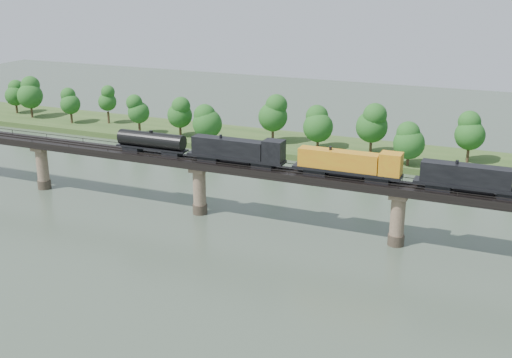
% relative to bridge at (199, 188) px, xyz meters
% --- Properties ---
extents(ground, '(400.00, 400.00, 0.00)m').
position_rel_bridge_xyz_m(ground, '(0.00, -30.00, -5.46)').
color(ground, '#344335').
rests_on(ground, ground).
extents(far_bank, '(300.00, 24.00, 1.60)m').
position_rel_bridge_xyz_m(far_bank, '(0.00, 55.00, -4.66)').
color(far_bank, '#2F4A1D').
rests_on(far_bank, ground).
extents(bridge, '(236.00, 30.00, 11.50)m').
position_rel_bridge_xyz_m(bridge, '(0.00, 0.00, 0.00)').
color(bridge, '#473A2D').
rests_on(bridge, ground).
extents(bridge_superstructure, '(220.00, 4.90, 0.75)m').
position_rel_bridge_xyz_m(bridge_superstructure, '(0.00, 0.00, 6.33)').
color(bridge_superstructure, black).
rests_on(bridge_superstructure, bridge).
extents(far_treeline, '(289.06, 17.54, 13.60)m').
position_rel_bridge_xyz_m(far_treeline, '(-8.21, 50.52, 3.37)').
color(far_treeline, '#382619').
rests_on(far_treeline, far_bank).
extents(freight_train, '(81.03, 3.16, 5.58)m').
position_rel_bridge_xyz_m(freight_train, '(23.08, -0.00, 8.70)').
color(freight_train, black).
rests_on(freight_train, bridge).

